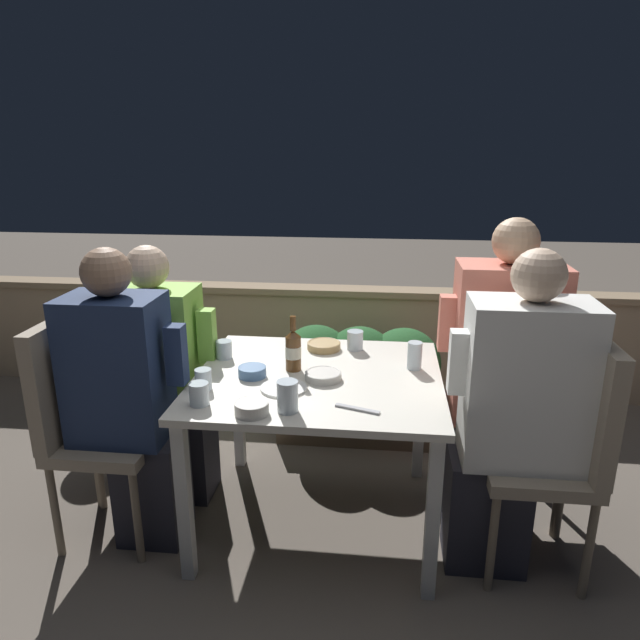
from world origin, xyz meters
name	(u,v)px	position (x,y,z in m)	size (l,w,h in m)	color
ground_plane	(318,518)	(0.00, 0.00, 0.00)	(16.00, 16.00, 0.00)	#665B51
parapet_wall	(343,338)	(0.00, 1.46, 0.36)	(9.00, 0.18, 0.71)	tan
dining_table	(318,393)	(0.00, 0.00, 0.62)	(1.02, 0.92, 0.70)	silver
planter_hedge	(359,376)	(0.14, 0.81, 0.36)	(0.90, 0.47, 0.65)	brown
chair_left_near	(83,411)	(-0.95, -0.18, 0.57)	(0.41, 0.40, 0.96)	gray
person_navy_jumper	(128,400)	(-0.75, -0.18, 0.63)	(0.47, 0.26, 1.26)	#282833
chair_left_far	(123,380)	(-0.93, 0.14, 0.57)	(0.41, 0.40, 0.96)	gray
person_green_blouse	(164,375)	(-0.73, 0.14, 0.61)	(0.48, 0.26, 1.21)	#282833
chair_right_near	(566,437)	(0.96, -0.18, 0.57)	(0.41, 0.40, 0.96)	gray
person_white_polo	(513,417)	(0.76, -0.18, 0.64)	(0.51, 0.26, 1.28)	#282833
chair_right_far	(539,396)	(0.95, 0.18, 0.57)	(0.41, 0.40, 0.96)	gray
person_coral_top	(495,373)	(0.75, 0.18, 0.68)	(0.50, 0.26, 1.34)	#282833
beer_bottle	(293,350)	(-0.11, 0.05, 0.79)	(0.07, 0.07, 0.24)	brown
plate_0	(284,388)	(-0.12, -0.16, 0.71)	(0.18, 0.18, 0.01)	white
bowl_0	(252,407)	(-0.20, -0.38, 0.73)	(0.12, 0.12, 0.05)	silver
bowl_1	(252,371)	(-0.27, -0.04, 0.73)	(0.12, 0.12, 0.04)	#4C709E
bowl_2	(324,345)	(-0.01, 0.32, 0.72)	(0.16, 0.16, 0.03)	tan
bowl_3	(323,375)	(0.03, -0.04, 0.72)	(0.15, 0.15, 0.03)	beige
glass_cup_0	(224,350)	(-0.44, 0.15, 0.74)	(0.07, 0.07, 0.08)	silver
glass_cup_1	(288,396)	(-0.07, -0.34, 0.76)	(0.08, 0.08, 0.12)	silver
glass_cup_2	(355,340)	(0.14, 0.33, 0.75)	(0.08, 0.08, 0.09)	silver
glass_cup_3	(415,356)	(0.40, 0.12, 0.76)	(0.06, 0.06, 0.12)	silver
glass_cup_4	(199,394)	(-0.40, -0.33, 0.74)	(0.07, 0.07, 0.09)	silver
glass_cup_5	(203,379)	(-0.43, -0.19, 0.74)	(0.07, 0.07, 0.08)	silver
fork_0	(357,409)	(0.18, -0.31, 0.71)	(0.17, 0.07, 0.01)	silver
potted_plant	(95,356)	(-1.40, 0.76, 0.44)	(0.29, 0.29, 0.72)	brown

